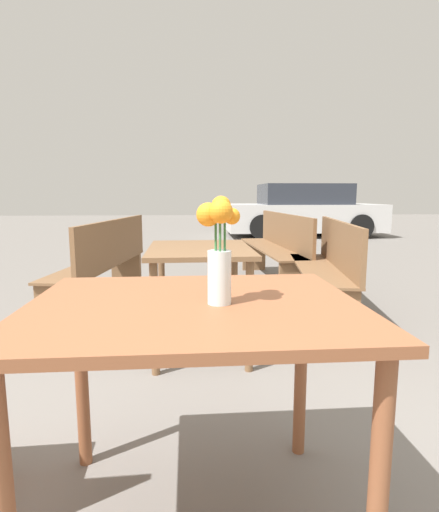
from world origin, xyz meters
TOP-DOWN VIEW (x-y plane):
  - table_front at (0.00, 0.00)m, footprint 1.01×0.81m
  - flower_vase at (0.07, -0.02)m, footprint 0.13×0.13m
  - bench_near at (-0.80, 2.50)m, footprint 0.61×1.75m
  - bench_middle at (1.16, 2.16)m, footprint 0.59×1.60m
  - bench_far at (1.00, 3.51)m, footprint 0.49×2.00m
  - table_back at (0.04, 1.50)m, footprint 0.70×0.88m
  - parked_car at (2.86, 9.15)m, footprint 3.95×1.87m

SIDE VIEW (x-z plane):
  - bench_middle at x=1.16m, z-range 0.03..0.88m
  - bench_near at x=-0.80m, z-range 0.04..0.89m
  - bench_far at x=1.00m, z-range 0.05..0.90m
  - table_back at x=0.04m, z-range 0.24..0.97m
  - parked_car at x=2.86m, z-range -0.04..1.31m
  - table_front at x=0.00m, z-range 0.27..1.03m
  - flower_vase at x=0.07m, z-range 0.75..1.07m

